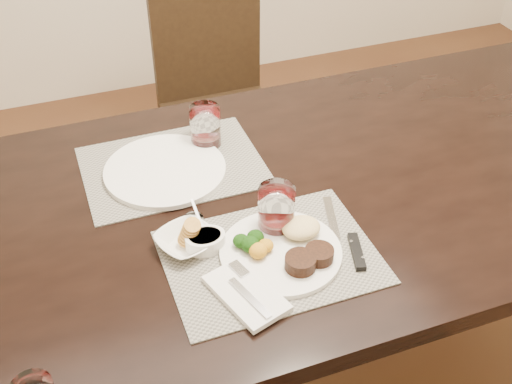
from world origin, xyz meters
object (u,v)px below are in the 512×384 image
object	(u,v)px
cracker_bowl	(186,240)
wine_glass_near	(276,211)
dinner_plate	(287,249)
steak_knife	(350,243)
chair_far	(217,93)
far_plate	(165,170)

from	to	relation	value
cracker_bowl	wine_glass_near	bearing A→B (deg)	-3.84
dinner_plate	steak_knife	distance (m)	0.15
chair_far	far_plate	xyz separation A→B (m)	(-0.37, -0.76, 0.26)
dinner_plate	far_plate	xyz separation A→B (m)	(-0.18, 0.39, -0.01)
steak_knife	far_plate	xyz separation A→B (m)	(-0.32, 0.41, 0.00)
steak_knife	wine_glass_near	distance (m)	0.18
far_plate	wine_glass_near	bearing A→B (deg)	-57.90
wine_glass_near	chair_far	bearing A→B (deg)	80.28
chair_far	wine_glass_near	bearing A→B (deg)	-99.72
steak_knife	far_plate	bearing A→B (deg)	145.01
dinner_plate	steak_knife	xyz separation A→B (m)	(0.15, -0.02, -0.01)
dinner_plate	wine_glass_near	xyz separation A→B (m)	(0.01, 0.09, 0.04)
steak_knife	cracker_bowl	xyz separation A→B (m)	(-0.35, 0.12, 0.01)
dinner_plate	far_plate	bearing A→B (deg)	117.02
chair_far	steak_knife	xyz separation A→B (m)	(-0.05, -1.17, 0.26)
chair_far	wine_glass_near	distance (m)	1.12
wine_glass_near	far_plate	distance (m)	0.36
steak_knife	cracker_bowl	world-z (taller)	cracker_bowl
cracker_bowl	wine_glass_near	world-z (taller)	wine_glass_near
steak_knife	wine_glass_near	bearing A→B (deg)	157.69
cracker_bowl	chair_far	bearing A→B (deg)	69.45
dinner_plate	steak_knife	size ratio (longest dim) A/B	1.04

